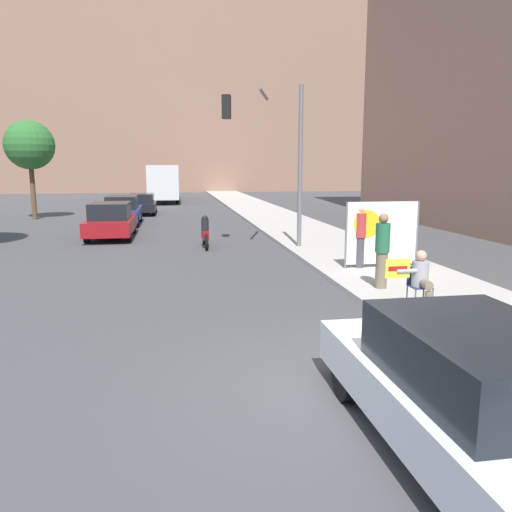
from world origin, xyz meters
TOP-DOWN VIEW (x-y plane):
  - ground_plane at (0.00, 0.00)m, footprint 160.00×160.00m
  - sidewalk_curb at (3.73, 15.00)m, footprint 3.79×90.00m
  - building_backdrop_far at (-2.00, 62.48)m, footprint 52.00×12.00m
  - seated_protester at (2.68, 2.92)m, footprint 0.99×0.77m
  - jogger_on_sidewalk at (2.69, 4.89)m, footprint 0.34×0.34m
  - pedestrian_behind at (3.10, 7.42)m, footprint 0.34×0.34m
  - protest_banner at (3.73, 7.35)m, footprint 2.24×0.06m
  - traffic_light_pole at (1.38, 11.86)m, footprint 2.85×2.61m
  - parked_car_curbside at (0.79, -1.80)m, footprint 1.85×4.55m
  - car_on_road_nearest at (-4.92, 16.06)m, footprint 1.87×4.36m
  - car_on_road_midblock at (-4.92, 21.38)m, footprint 1.80×4.53m
  - car_on_road_distant at (-4.25, 27.35)m, footprint 1.74×4.29m
  - city_bus_on_road at (-3.03, 40.65)m, footprint 2.56×12.14m
  - motorcycle_on_road at (-1.05, 12.86)m, footprint 0.28×2.18m
  - street_tree_midblock at (-10.38, 25.12)m, footprint 2.82×2.82m

SIDE VIEW (x-z plane):
  - ground_plane at x=0.00m, z-range 0.00..0.00m
  - sidewalk_curb at x=3.73m, z-range 0.00..0.15m
  - motorcycle_on_road at x=-1.05m, z-range -0.08..1.15m
  - car_on_road_distant at x=-4.25m, z-range 0.01..1.37m
  - parked_car_curbside at x=0.79m, z-range 0.00..1.47m
  - car_on_road_midblock at x=-4.92m, z-range -0.01..1.54m
  - car_on_road_nearest at x=-4.92m, z-range -0.01..1.54m
  - seated_protester at x=2.68m, z-range 0.21..1.44m
  - jogger_on_sidewalk at x=2.69m, z-range 0.18..1.98m
  - pedestrian_behind at x=3.10m, z-range 0.18..2.00m
  - protest_banner at x=3.73m, z-range 0.21..2.12m
  - city_bus_on_road at x=-3.03m, z-range 0.25..3.48m
  - traffic_light_pole at x=1.38m, z-range 1.15..6.91m
  - street_tree_midblock at x=-10.38m, z-range 1.43..7.17m
  - building_backdrop_far at x=-2.00m, z-range 0.00..40.20m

